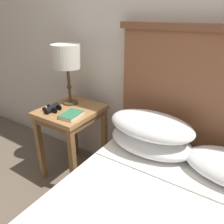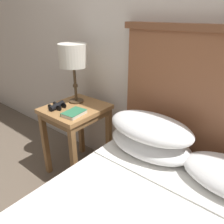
{
  "view_description": "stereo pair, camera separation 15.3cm",
  "coord_description": "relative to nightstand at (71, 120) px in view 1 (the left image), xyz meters",
  "views": [
    {
      "loc": [
        0.61,
        -0.52,
        1.39
      ],
      "look_at": [
        -0.15,
        0.65,
        0.76
      ],
      "focal_mm": 35.0,
      "sensor_mm": 36.0,
      "label": 1
    },
    {
      "loc": [
        0.73,
        -0.43,
        1.39
      ],
      "look_at": [
        -0.15,
        0.65,
        0.76
      ],
      "focal_mm": 35.0,
      "sensor_mm": 36.0,
      "label": 2
    }
  ],
  "objects": [
    {
      "name": "binoculars_pair",
      "position": [
        -0.09,
        -0.12,
        0.13
      ],
      "size": [
        0.15,
        0.16,
        0.05
      ],
      "color": "black",
      "rests_on": "nightstand"
    },
    {
      "name": "wall_back",
      "position": [
        0.61,
        0.35,
        0.75
      ],
      "size": [
        8.0,
        0.06,
        2.6
      ],
      "color": "silver",
      "rests_on": "ground_plane"
    },
    {
      "name": "nightstand",
      "position": [
        0.0,
        0.0,
        0.0
      ],
      "size": [
        0.45,
        0.5,
        0.66
      ],
      "color": "#AD7A47",
      "rests_on": "ground_plane"
    },
    {
      "name": "table_lamp",
      "position": [
        -0.08,
        0.09,
        0.5
      ],
      "size": [
        0.24,
        0.24,
        0.51
      ],
      "color": "#4C3823",
      "rests_on": "nightstand"
    },
    {
      "name": "book_on_nightstand",
      "position": [
        0.11,
        -0.11,
        0.12
      ],
      "size": [
        0.15,
        0.19,
        0.03
      ],
      "color": "silver",
      "rests_on": "nightstand"
    }
  ]
}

